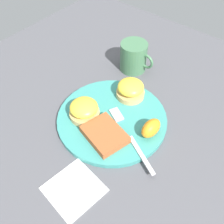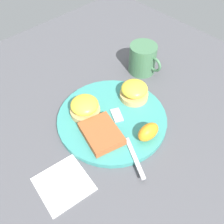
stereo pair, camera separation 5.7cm
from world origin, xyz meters
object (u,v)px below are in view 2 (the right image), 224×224
object	(u,v)px
sandwich_benedict_right	(85,107)
fork	(125,136)
sandwich_benedict_left	(134,91)
hashbrown_patty	(101,133)
cup	(143,59)
orange_wedge	(148,132)

from	to	relation	value
sandwich_benedict_right	fork	distance (m)	0.13
sandwich_benedict_left	hashbrown_patty	distance (m)	0.16
sandwich_benedict_left	cup	size ratio (longest dim) A/B	0.70
sandwich_benedict_left	hashbrown_patty	xyz separation A→B (m)	(0.04, -0.16, -0.01)
fork	cup	xyz separation A→B (m)	(-0.15, 0.23, 0.03)
fork	orange_wedge	bearing A→B (deg)	43.01
orange_wedge	sandwich_benedict_right	bearing A→B (deg)	-160.15
sandwich_benedict_right	orange_wedge	world-z (taller)	sandwich_benedict_right
sandwich_benedict_left	cup	bearing A→B (deg)	122.54
hashbrown_patty	orange_wedge	bearing A→B (deg)	44.28
orange_wedge	sandwich_benedict_left	bearing A→B (deg)	147.04
sandwich_benedict_left	fork	xyz separation A→B (m)	(0.08, -0.11, -0.02)
cup	hashbrown_patty	bearing A→B (deg)	-67.65
orange_wedge	fork	world-z (taller)	orange_wedge
sandwich_benedict_right	orange_wedge	xyz separation A→B (m)	(0.17, 0.06, -0.00)
sandwich_benedict_right	fork	bearing A→B (deg)	10.39
sandwich_benedict_left	sandwich_benedict_right	size ratio (longest dim) A/B	1.00
sandwich_benedict_left	fork	distance (m)	0.14
sandwich_benedict_left	orange_wedge	size ratio (longest dim) A/B	1.33
sandwich_benedict_right	hashbrown_patty	distance (m)	0.09
hashbrown_patty	fork	xyz separation A→B (m)	(0.04, 0.04, -0.01)
sandwich_benedict_right	cup	xyz separation A→B (m)	(-0.03, 0.26, 0.01)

